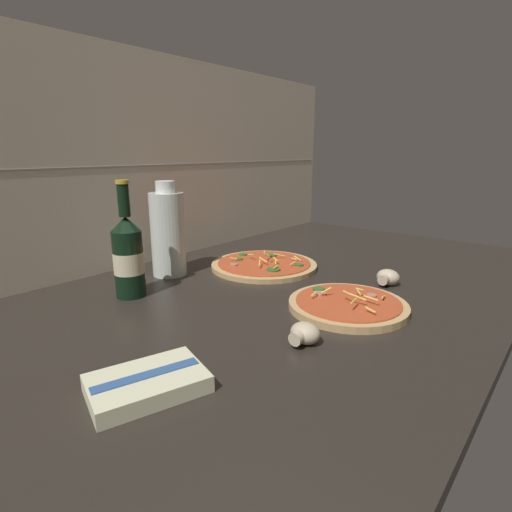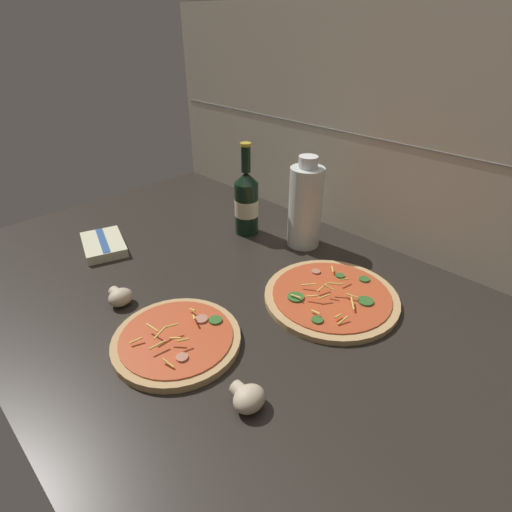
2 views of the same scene
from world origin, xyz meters
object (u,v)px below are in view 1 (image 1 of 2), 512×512
(beer_bottle, at_px, (128,255))
(oil_bottle, at_px, (168,233))
(pizza_near, at_px, (348,305))
(mushroom_left, at_px, (388,277))
(mushroom_right, at_px, (304,334))
(dish_towel, at_px, (147,383))
(pizza_far, at_px, (264,265))

(beer_bottle, height_order, oil_bottle, beer_bottle)
(pizza_near, relative_size, mushroom_left, 4.18)
(mushroom_right, distance_m, dish_towel, 0.27)
(dish_towel, bearing_deg, oil_bottle, 48.41)
(oil_bottle, bearing_deg, mushroom_left, -59.39)
(mushroom_right, relative_size, dish_towel, 0.32)
(pizza_near, relative_size, pizza_far, 0.83)
(pizza_near, xyz_separation_m, mushroom_right, (-0.19, -0.02, 0.01))
(pizza_far, relative_size, oil_bottle, 1.20)
(pizza_near, relative_size, mushroom_right, 4.39)
(mushroom_right, bearing_deg, oil_bottle, 77.97)
(mushroom_left, bearing_deg, beer_bottle, 136.72)
(pizza_far, xyz_separation_m, mushroom_right, (-0.31, -0.33, 0.01))
(pizza_far, bearing_deg, oil_bottle, 143.53)
(pizza_far, distance_m, mushroom_left, 0.33)
(pizza_near, relative_size, beer_bottle, 0.95)
(beer_bottle, bearing_deg, mushroom_left, -43.28)
(pizza_far, relative_size, mushroom_right, 5.27)
(pizza_far, xyz_separation_m, dish_towel, (-0.56, -0.25, 0.00))
(mushroom_right, bearing_deg, beer_bottle, 97.21)
(mushroom_right, bearing_deg, dish_towel, 161.04)
(pizza_near, xyz_separation_m, mushroom_left, (0.20, -0.00, 0.01))
(pizza_far, distance_m, mushroom_right, 0.46)
(oil_bottle, bearing_deg, dish_towel, -131.59)
(pizza_near, distance_m, beer_bottle, 0.48)
(mushroom_left, height_order, mushroom_right, mushroom_left)
(oil_bottle, bearing_deg, pizza_far, -36.47)
(mushroom_left, xyz_separation_m, mushroom_right, (-0.38, -0.01, -0.00))
(beer_bottle, xyz_separation_m, mushroom_left, (0.44, -0.41, -0.07))
(beer_bottle, xyz_separation_m, dish_towel, (-0.20, -0.34, -0.08))
(beer_bottle, height_order, dish_towel, beer_bottle)
(beer_bottle, relative_size, mushroom_left, 4.42)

